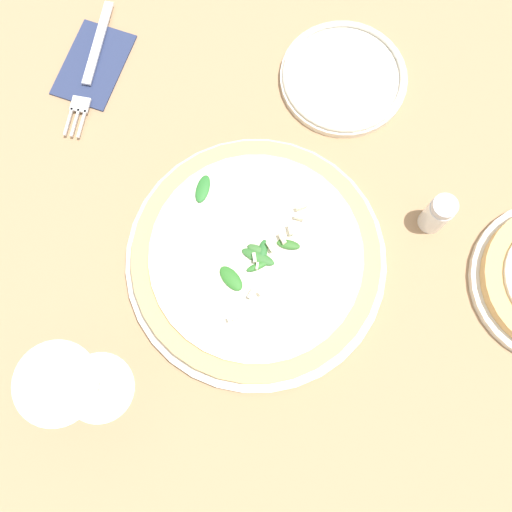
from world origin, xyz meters
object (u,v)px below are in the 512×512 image
at_px(wine_glass, 71,385).
at_px(fork, 91,67).
at_px(shaker_pepper, 437,214).
at_px(pizza_arugula_main, 256,259).
at_px(side_plate_white, 344,77).

height_order(wine_glass, fork, wine_glass).
xyz_separation_m(wine_glass, shaker_pepper, (-0.24, 0.39, -0.08)).
xyz_separation_m(pizza_arugula_main, wine_glass, (0.17, -0.17, 0.10)).
xyz_separation_m(side_plate_white, shaker_pepper, (0.19, 0.12, 0.02)).
xyz_separation_m(pizza_arugula_main, side_plate_white, (-0.26, 0.09, -0.01)).
xyz_separation_m(fork, shaker_pepper, (0.17, 0.46, 0.03)).
distance_m(pizza_arugula_main, side_plate_white, 0.28).
bearing_deg(side_plate_white, fork, -87.15).
relative_size(fork, shaker_pepper, 3.07).
distance_m(wine_glass, fork, 0.44).
bearing_deg(wine_glass, fork, -169.68).
relative_size(pizza_arugula_main, side_plate_white, 1.89).
relative_size(pizza_arugula_main, shaker_pepper, 4.80).
bearing_deg(pizza_arugula_main, side_plate_white, 160.45).
relative_size(pizza_arugula_main, wine_glass, 1.98).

